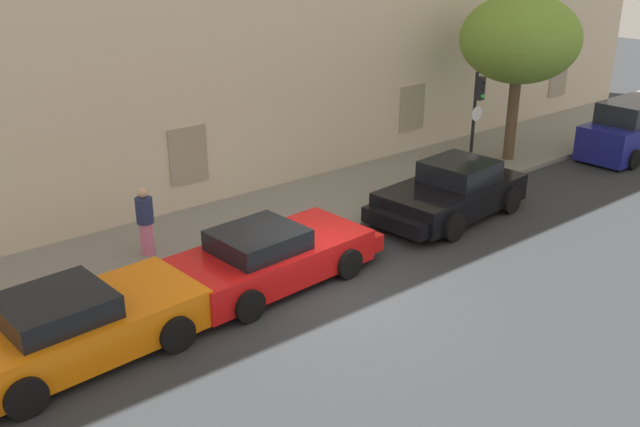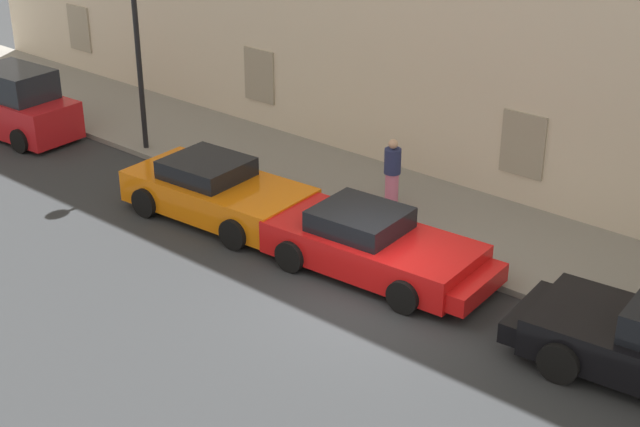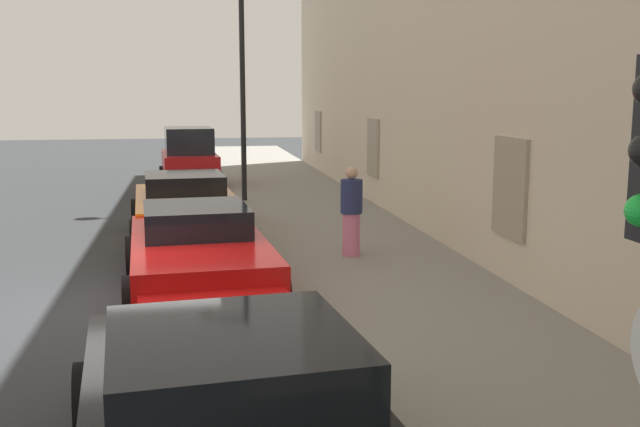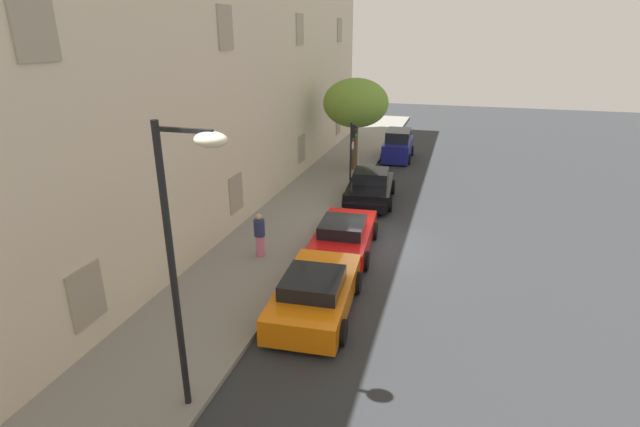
{
  "view_description": "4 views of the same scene",
  "coord_description": "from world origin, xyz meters",
  "px_view_note": "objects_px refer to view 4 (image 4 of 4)",
  "views": [
    {
      "loc": [
        -8.5,
        -10.23,
        7.05
      ],
      "look_at": [
        0.53,
        0.86,
        1.31
      ],
      "focal_mm": 39.89,
      "sensor_mm": 36.0,
      "label": 1
    },
    {
      "loc": [
        9.38,
        -12.41,
        9.16
      ],
      "look_at": [
        -2.13,
        1.03,
        0.86
      ],
      "focal_mm": 52.3,
      "sensor_mm": 36.0,
      "label": 2
    },
    {
      "loc": [
        10.14,
        0.92,
        2.99
      ],
      "look_at": [
        1.04,
        2.54,
        1.47
      ],
      "focal_mm": 40.87,
      "sensor_mm": 36.0,
      "label": 3
    },
    {
      "loc": [
        -16.52,
        -2.71,
        7.59
      ],
      "look_at": [
        -0.66,
        1.93,
        1.37
      ],
      "focal_mm": 26.91,
      "sensor_mm": 36.0,
      "label": 4
    }
  ],
  "objects_px": {
    "sportscar_white_middle": "(370,189)",
    "street_lamp": "(186,226)",
    "traffic_light": "(353,141)",
    "sportscar_yellow_flank": "(345,234)",
    "pedestrian_admiring": "(260,235)",
    "sportscar_red_lead": "(317,290)",
    "tree_near_kerb": "(356,103)",
    "hatchback_parked": "(398,146)"
  },
  "relations": [
    {
      "from": "traffic_light",
      "to": "street_lamp",
      "type": "xyz_separation_m",
      "value": [
        -17.29,
        -0.71,
        2.03
      ]
    },
    {
      "from": "hatchback_parked",
      "to": "street_lamp",
      "type": "bearing_deg",
      "value": 177.62
    },
    {
      "from": "sportscar_red_lead",
      "to": "traffic_light",
      "type": "relative_size",
      "value": 1.57
    },
    {
      "from": "tree_near_kerb",
      "to": "sportscar_yellow_flank",
      "type": "bearing_deg",
      "value": -169.41
    },
    {
      "from": "sportscar_red_lead",
      "to": "traffic_light",
      "type": "height_order",
      "value": "traffic_light"
    },
    {
      "from": "tree_near_kerb",
      "to": "traffic_light",
      "type": "xyz_separation_m",
      "value": [
        -2.27,
        -0.37,
        -1.67
      ]
    },
    {
      "from": "traffic_light",
      "to": "street_lamp",
      "type": "relative_size",
      "value": 0.51
    },
    {
      "from": "sportscar_red_lead",
      "to": "street_lamp",
      "type": "relative_size",
      "value": 0.8
    },
    {
      "from": "sportscar_red_lead",
      "to": "sportscar_yellow_flank",
      "type": "distance_m",
      "value": 4.29
    },
    {
      "from": "hatchback_parked",
      "to": "traffic_light",
      "type": "xyz_separation_m",
      "value": [
        -5.93,
        1.68,
        1.41
      ]
    },
    {
      "from": "sportscar_red_lead",
      "to": "pedestrian_admiring",
      "type": "xyz_separation_m",
      "value": [
        2.59,
        2.88,
        0.34
      ]
    },
    {
      "from": "tree_near_kerb",
      "to": "pedestrian_admiring",
      "type": "xyz_separation_m",
      "value": [
        -12.37,
        0.69,
        -2.99
      ]
    },
    {
      "from": "sportscar_yellow_flank",
      "to": "pedestrian_admiring",
      "type": "distance_m",
      "value": 3.19
    },
    {
      "from": "traffic_light",
      "to": "pedestrian_admiring",
      "type": "xyz_separation_m",
      "value": [
        -10.1,
        1.05,
        -1.32
      ]
    },
    {
      "from": "street_lamp",
      "to": "hatchback_parked",
      "type": "bearing_deg",
      "value": -2.38
    },
    {
      "from": "sportscar_white_middle",
      "to": "street_lamp",
      "type": "relative_size",
      "value": 0.78
    },
    {
      "from": "sportscar_white_middle",
      "to": "street_lamp",
      "type": "xyz_separation_m",
      "value": [
        -14.46,
        0.81,
        3.66
      ]
    },
    {
      "from": "sportscar_yellow_flank",
      "to": "sportscar_white_middle",
      "type": "height_order",
      "value": "sportscar_white_middle"
    },
    {
      "from": "sportscar_white_middle",
      "to": "street_lamp",
      "type": "height_order",
      "value": "street_lamp"
    },
    {
      "from": "tree_near_kerb",
      "to": "sportscar_white_middle",
      "type": "bearing_deg",
      "value": -159.66
    },
    {
      "from": "tree_near_kerb",
      "to": "traffic_light",
      "type": "bearing_deg",
      "value": -170.79
    },
    {
      "from": "sportscar_white_middle",
      "to": "pedestrian_admiring",
      "type": "relative_size",
      "value": 2.96
    },
    {
      "from": "sportscar_white_middle",
      "to": "hatchback_parked",
      "type": "height_order",
      "value": "hatchback_parked"
    },
    {
      "from": "sportscar_yellow_flank",
      "to": "street_lamp",
      "type": "distance_m",
      "value": 9.66
    },
    {
      "from": "sportscar_red_lead",
      "to": "traffic_light",
      "type": "bearing_deg",
      "value": 8.19
    },
    {
      "from": "sportscar_yellow_flank",
      "to": "sportscar_white_middle",
      "type": "bearing_deg",
      "value": 1.11
    },
    {
      "from": "sportscar_red_lead",
      "to": "tree_near_kerb",
      "type": "bearing_deg",
      "value": 8.35
    },
    {
      "from": "sportscar_red_lead",
      "to": "tree_near_kerb",
      "type": "distance_m",
      "value": 15.48
    },
    {
      "from": "sportscar_red_lead",
      "to": "traffic_light",
      "type": "distance_m",
      "value": 12.93
    },
    {
      "from": "street_lamp",
      "to": "pedestrian_admiring",
      "type": "relative_size",
      "value": 3.8
    },
    {
      "from": "pedestrian_admiring",
      "to": "hatchback_parked",
      "type": "bearing_deg",
      "value": -9.67
    },
    {
      "from": "sportscar_red_lead",
      "to": "sportscar_white_middle",
      "type": "xyz_separation_m",
      "value": [
        9.86,
        0.31,
        0.04
      ]
    },
    {
      "from": "traffic_light",
      "to": "sportscar_yellow_flank",
      "type": "bearing_deg",
      "value": -169.04
    },
    {
      "from": "street_lamp",
      "to": "sportscar_white_middle",
      "type": "bearing_deg",
      "value": -3.2
    },
    {
      "from": "sportscar_red_lead",
      "to": "pedestrian_admiring",
      "type": "relative_size",
      "value": 3.06
    },
    {
      "from": "sportscar_white_middle",
      "to": "pedestrian_admiring",
      "type": "xyz_separation_m",
      "value": [
        -7.27,
        2.58,
        0.31
      ]
    },
    {
      "from": "street_lamp",
      "to": "sportscar_red_lead",
      "type": "bearing_deg",
      "value": -13.64
    },
    {
      "from": "sportscar_white_middle",
      "to": "traffic_light",
      "type": "distance_m",
      "value": 3.6
    },
    {
      "from": "traffic_light",
      "to": "pedestrian_admiring",
      "type": "relative_size",
      "value": 1.95
    },
    {
      "from": "traffic_light",
      "to": "street_lamp",
      "type": "height_order",
      "value": "street_lamp"
    },
    {
      "from": "hatchback_parked",
      "to": "pedestrian_admiring",
      "type": "relative_size",
      "value": 2.51
    },
    {
      "from": "traffic_light",
      "to": "street_lamp",
      "type": "bearing_deg",
      "value": -177.64
    }
  ]
}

